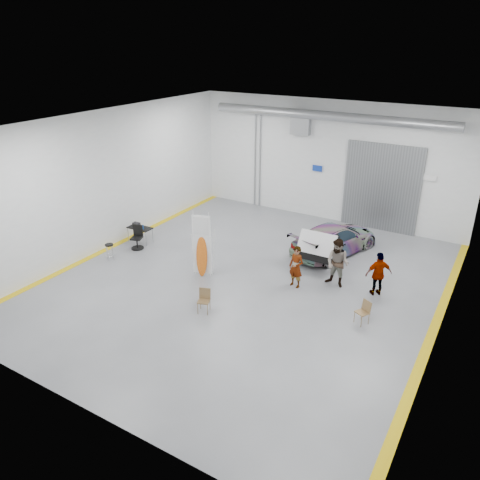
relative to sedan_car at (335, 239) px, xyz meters
The scene contains 13 objects.
ground 4.68m from the sedan_car, 115.02° to the right, with size 16.00×16.00×0.00m, color slate.
room_shell 4.32m from the sedan_car, 130.98° to the right, with size 14.02×16.18×6.01m.
sedan_car is the anchor object (origin of this frame).
person_a 3.62m from the sedan_car, 92.94° to the right, with size 0.60×0.39×1.64m, color brown.
person_b 3.00m from the sedan_car, 67.99° to the right, with size 0.92×0.71×1.89m, color slate.
person_c 3.73m from the sedan_car, 45.01° to the right, with size 0.98×0.40×1.69m, color #9D5634.
surfboard_display 6.05m from the sedan_car, 128.77° to the right, with size 0.74×0.36×2.69m.
folding_chair_near 7.21m from the sedan_car, 107.14° to the right, with size 0.51×0.54×0.84m.
folding_chair_far 5.52m from the sedan_car, 60.10° to the right, with size 0.51×0.55×0.80m.
shop_stool 9.65m from the sedan_car, 144.80° to the right, with size 0.37×0.37×0.72m.
work_table 8.82m from the sedan_car, 156.91° to the right, with size 1.15×0.60×0.93m.
office_chair 8.68m from the sedan_car, 152.08° to the right, with size 0.59×0.62×1.05m.
trunk_lid 2.10m from the sedan_car, 90.00° to the right, with size 1.52×0.92×0.04m, color silver.
Camera 1 is at (7.97, -13.88, 8.76)m, focal length 35.00 mm.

